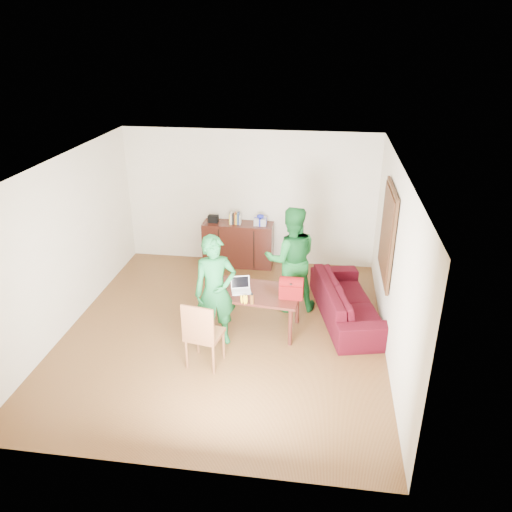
# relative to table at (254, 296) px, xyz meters

# --- Properties ---
(room) EXTENTS (5.20, 5.70, 2.90)m
(room) POSITION_rel_table_xyz_m (-0.45, -0.05, 0.71)
(room) COLOR #442211
(room) RESTS_ON ground
(table) EXTENTS (1.52, 0.96, 0.68)m
(table) POSITION_rel_table_xyz_m (0.00, 0.00, 0.00)
(table) COLOR black
(table) RESTS_ON ground
(chair) EXTENTS (0.55, 0.53, 1.04)m
(chair) POSITION_rel_table_xyz_m (-0.57, -1.03, -0.29)
(chair) COLOR brown
(chair) RESTS_ON ground
(person_near) EXTENTS (0.75, 0.63, 1.75)m
(person_near) POSITION_rel_table_xyz_m (-0.52, -0.45, 0.28)
(person_near) COLOR #16632C
(person_near) RESTS_ON ground
(person_far) EXTENTS (1.01, 0.85, 1.83)m
(person_far) POSITION_rel_table_xyz_m (0.51, 0.75, 0.32)
(person_far) COLOR #156225
(person_far) RESTS_ON ground
(laptop) EXTENTS (0.34, 0.28, 0.21)m
(laptop) POSITION_rel_table_xyz_m (-0.20, -0.06, 0.12)
(laptop) COLOR white
(laptop) RESTS_ON table
(bananas) EXTENTS (0.17, 0.13, 0.06)m
(bananas) POSITION_rel_table_xyz_m (-0.10, -0.41, 0.11)
(bananas) COLOR gold
(bananas) RESTS_ON table
(bottle) EXTENTS (0.08, 0.08, 0.17)m
(bottle) POSITION_rel_table_xyz_m (0.02, -0.40, 0.17)
(bottle) COLOR #5A3314
(bottle) RESTS_ON table
(red_bag) EXTENTS (0.36, 0.22, 0.26)m
(red_bag) POSITION_rel_table_xyz_m (0.59, -0.11, 0.21)
(red_bag) COLOR maroon
(red_bag) RESTS_ON table
(sofa) EXTENTS (1.32, 2.30, 0.63)m
(sofa) POSITION_rel_table_xyz_m (1.49, 0.54, -0.28)
(sofa) COLOR #3A0712
(sofa) RESTS_ON ground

